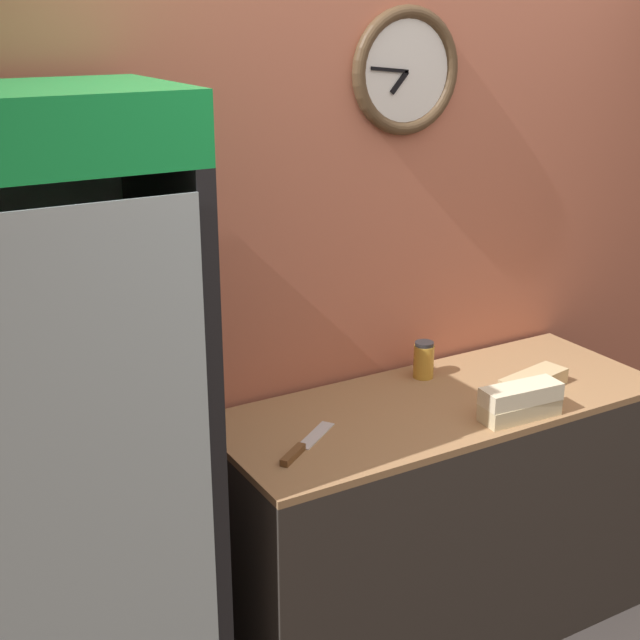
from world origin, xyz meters
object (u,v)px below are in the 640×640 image
at_px(sandwich_stack_bottom, 520,410).
at_px(chefs_knife, 301,448).
at_px(sandwich_flat_left, 533,382).
at_px(sandwich_stack_middle, 521,394).
at_px(condiment_jar, 424,360).
at_px(beverage_cooler, 65,437).

height_order(sandwich_stack_bottom, chefs_knife, sandwich_stack_bottom).
relative_size(sandwich_stack_bottom, sandwich_flat_left, 0.97).
bearing_deg(sandwich_stack_middle, condiment_jar, 99.04).
bearing_deg(sandwich_stack_bottom, chefs_knife, 167.74).
bearing_deg(sandwich_stack_bottom, condiment_jar, 99.04).
height_order(beverage_cooler, condiment_jar, beverage_cooler).
bearing_deg(condiment_jar, sandwich_stack_bottom, -80.96).
height_order(beverage_cooler, chefs_knife, beverage_cooler).
bearing_deg(sandwich_flat_left, chefs_knife, 179.63).
distance_m(beverage_cooler, sandwich_stack_middle, 1.44).
bearing_deg(sandwich_stack_middle, sandwich_flat_left, 37.28).
distance_m(chefs_knife, condiment_jar, 0.73).
bearing_deg(sandwich_stack_bottom, beverage_cooler, 168.52).
distance_m(sandwich_stack_bottom, sandwich_flat_left, 0.25).
height_order(sandwich_stack_middle, condiment_jar, condiment_jar).
bearing_deg(sandwich_stack_middle, beverage_cooler, 168.52).
bearing_deg(sandwich_stack_bottom, sandwich_flat_left, 37.28).
height_order(sandwich_stack_middle, chefs_knife, sandwich_stack_middle).
bearing_deg(chefs_knife, sandwich_stack_bottom, -12.26).
bearing_deg(sandwich_flat_left, condiment_jar, 133.76).
distance_m(sandwich_flat_left, chefs_knife, 0.94).
xyz_separation_m(beverage_cooler, chefs_knife, (0.67, -0.13, -0.15)).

